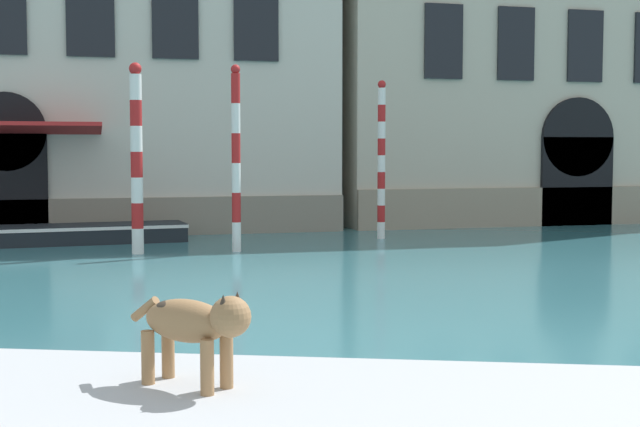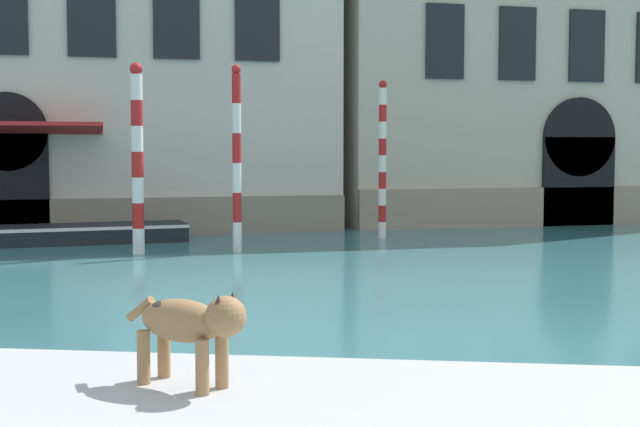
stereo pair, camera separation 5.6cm
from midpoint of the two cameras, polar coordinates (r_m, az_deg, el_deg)
The scene contains 6 objects.
palazzo_left at distance 27.47m, azimuth -14.62°, elevation 12.03°, with size 13.68×7.40×12.34m.
dog_on_deck at distance 6.51m, azimuth -8.27°, elevation -6.98°, with size 0.81×0.85×0.72m.
boat_moored_near_palazzo at distance 22.78m, azimuth -16.66°, elevation -1.27°, with size 6.44×1.86×0.46m.
mooring_pole_0 at distance 23.13m, azimuth 3.88°, elevation 3.48°, with size 0.21×0.21×4.09m.
mooring_pole_2 at distance 20.11m, azimuth -11.74°, elevation 3.51°, with size 0.28×0.28×4.23m.
mooring_pole_4 at distance 20.22m, azimuth -5.48°, elevation 3.56°, with size 0.21×0.21×4.22m.
Camera 1 is at (1.45, -1.18, 2.34)m, focal length 50.00 mm.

